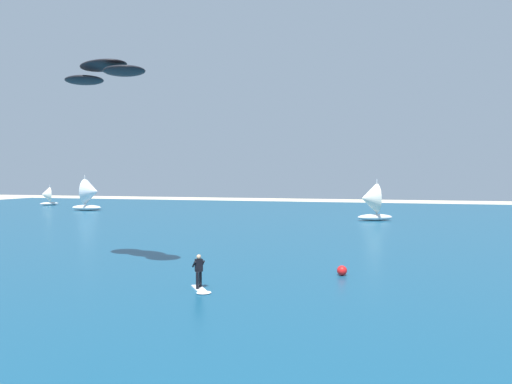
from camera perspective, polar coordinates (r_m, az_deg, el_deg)
The scene contains 7 objects.
ocean at distance 52.75m, azimuth 9.54°, elevation -4.04°, with size 160.00×90.00×0.10m, color navy.
kitesurfer at distance 22.65m, azimuth -6.95°, elevation -10.40°, with size 1.61×1.91×1.67m.
kite at distance 28.91m, azimuth -18.35°, elevation 13.92°, with size 6.85×4.50×0.99m.
sailboat_center_horizon at distance 58.10m, azimuth 13.92°, elevation -1.15°, with size 4.54×4.03×5.10m.
sailboat_far_left at distance 94.10m, azimuth -24.46°, elevation -0.45°, with size 3.29×3.43×3.83m.
sailboat_leading at distance 77.53m, azimuth -19.76°, elevation -0.26°, with size 4.95×4.27×5.63m.
marker_buoy at distance 26.09m, azimuth 10.57°, elevation -9.51°, with size 0.55×0.55×0.55m, color red.
Camera 1 is at (5.16, -2.19, 5.56)m, focal length 32.40 mm.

